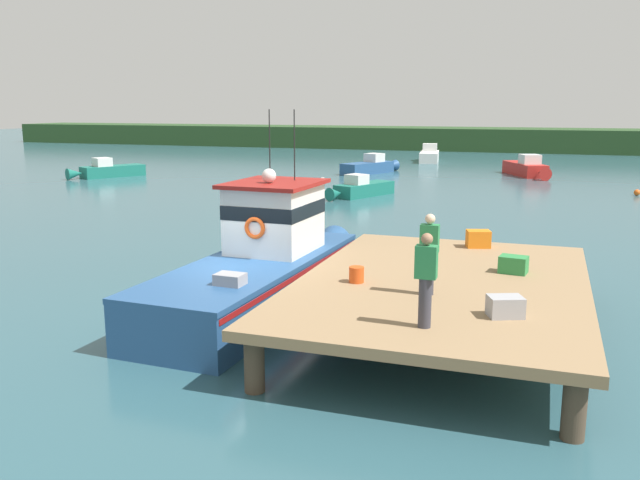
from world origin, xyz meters
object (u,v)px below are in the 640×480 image
object	(u,v)px
deckhand_further_back	(429,252)
mooring_buoy_outer	(323,181)
crate_stack_mid_dock	(513,265)
deckhand_by_the_boat	(426,278)
crate_single_by_cleat	(478,239)
moored_boat_far_right	(360,189)
moored_boat_near_channel	(527,168)
bait_bucket	(356,275)
moored_boat_off_the_point	(371,166)
mooring_buoy_spare_mooring	(637,192)
moored_boat_mid_harbor	(429,155)
main_fishing_boat	(265,264)
crate_single_far	(505,307)
moored_boat_far_left	(108,170)

from	to	relation	value
deckhand_further_back	mooring_buoy_outer	world-z (taller)	deckhand_further_back
crate_stack_mid_dock	deckhand_by_the_boat	world-z (taller)	deckhand_by_the_boat
crate_single_by_cleat	deckhand_further_back	xyz separation A→B (m)	(-0.47, -4.92, 0.63)
deckhand_by_the_boat	moored_boat_far_right	distance (m)	25.33
crate_stack_mid_dock	moored_boat_far_right	size ratio (longest dim) A/B	0.12
moored_boat_near_channel	crate_single_by_cleat	bearing A→B (deg)	-90.36
crate_stack_mid_dock	mooring_buoy_outer	distance (m)	27.16
bait_bucket	mooring_buoy_outer	world-z (taller)	bait_bucket
moored_boat_off_the_point	mooring_buoy_outer	bearing A→B (deg)	-96.79
moored_boat_near_channel	mooring_buoy_outer	bearing A→B (deg)	-140.21
mooring_buoy_spare_mooring	moored_boat_far_right	bearing A→B (deg)	-159.67
moored_boat_mid_harbor	crate_single_by_cleat	bearing A→B (deg)	-78.49
main_fishing_boat	crate_stack_mid_dock	bearing A→B (deg)	2.56
crate_stack_mid_dock	crate_single_by_cleat	distance (m)	2.76
bait_bucket	deckhand_further_back	world-z (taller)	deckhand_further_back
mooring_buoy_outer	crate_single_by_cleat	bearing A→B (deg)	-61.49
main_fishing_boat	mooring_buoy_outer	distance (m)	25.18
mooring_buoy_outer	bait_bucket	bearing A→B (deg)	-69.74
moored_boat_far_right	deckhand_by_the_boat	bearing A→B (deg)	-72.00
deckhand_further_back	main_fishing_boat	bearing A→B (deg)	154.91
moored_boat_mid_harbor	bait_bucket	bearing A→B (deg)	-82.13
moored_boat_far_right	mooring_buoy_spare_mooring	size ratio (longest dim) A/B	14.17
deckhand_by_the_boat	deckhand_further_back	world-z (taller)	same
crate_single_far	deckhand_by_the_boat	bearing A→B (deg)	-140.42
crate_stack_mid_dock	crate_single_by_cleat	xyz separation A→B (m)	(-1.04, 2.56, 0.03)
main_fishing_boat	moored_boat_near_channel	world-z (taller)	main_fishing_boat
deckhand_further_back	mooring_buoy_outer	size ratio (longest dim) A/B	3.42
deckhand_further_back	moored_boat_far_left	world-z (taller)	deckhand_further_back
crate_single_far	moored_boat_near_channel	bearing A→B (deg)	91.36
moored_boat_near_channel	moored_boat_mid_harbor	bearing A→B (deg)	130.74
moored_boat_mid_harbor	mooring_buoy_outer	xyz separation A→B (m)	(-3.24, -19.84, -0.29)
deckhand_by_the_boat	mooring_buoy_outer	distance (m)	30.63
moored_boat_near_channel	mooring_buoy_spare_mooring	xyz separation A→B (m)	(6.14, -8.86, -0.36)
moored_boat_mid_harbor	moored_boat_far_left	xyz separation A→B (m)	(-18.77, -20.29, -0.06)
moored_boat_mid_harbor	deckhand_further_back	bearing A→B (deg)	-80.26
bait_bucket	mooring_buoy_outer	xyz separation A→B (m)	(-9.57, 25.92, -1.13)
mooring_buoy_spare_mooring	mooring_buoy_outer	world-z (taller)	mooring_buoy_outer
crate_single_by_cleat	bait_bucket	xyz separation A→B (m)	(-2.08, -4.49, -0.06)
moored_boat_mid_harbor	moored_boat_off_the_point	world-z (taller)	moored_boat_mid_harbor
deckhand_by_the_boat	crate_single_far	bearing A→B (deg)	39.58
deckhand_further_back	moored_boat_far_left	bearing A→B (deg)	135.88
crate_stack_mid_dock	moored_boat_far_right	distance (m)	21.68
crate_single_by_cleat	deckhand_further_back	size ratio (longest dim) A/B	0.37
crate_single_far	moored_boat_far_right	xyz separation A→B (m)	(-9.07, 23.00, -0.96)
crate_stack_mid_dock	deckhand_further_back	bearing A→B (deg)	-122.65
crate_single_far	crate_stack_mid_dock	world-z (taller)	crate_stack_mid_dock
bait_bucket	mooring_buoy_outer	size ratio (longest dim) A/B	0.71
mooring_buoy_spare_mooring	mooring_buoy_outer	size ratio (longest dim) A/B	0.72
crate_stack_mid_dock	mooring_buoy_spare_mooring	world-z (taller)	crate_stack_mid_dock
moored_boat_far_right	mooring_buoy_outer	size ratio (longest dim) A/B	10.14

